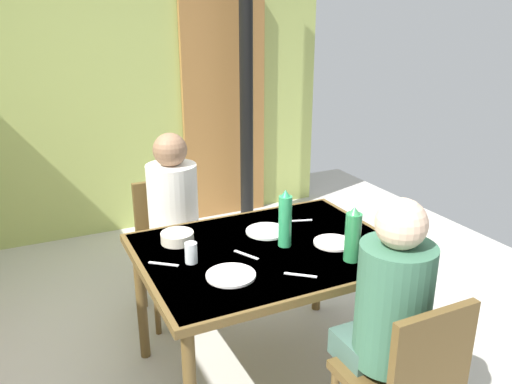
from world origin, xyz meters
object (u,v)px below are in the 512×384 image
(person_far_diner, at_px, (174,205))
(serving_bowl_center, at_px, (177,237))
(water_bottle_green_near, at_px, (353,236))
(chair_far_diner, at_px, (170,240))
(dining_table, at_px, (269,260))
(chair_near_diner, at_px, (407,379))
(water_bottle_green_far, at_px, (285,220))
(person_near_diner, at_px, (391,300))

(person_far_diner, bearing_deg, serving_bowl_center, 75.16)
(person_far_diner, height_order, water_bottle_green_near, person_far_diner)
(chair_far_diner, bearing_deg, dining_table, 108.26)
(dining_table, height_order, person_far_diner, person_far_diner)
(chair_near_diner, relative_size, water_bottle_green_near, 3.18)
(chair_near_diner, bearing_deg, dining_table, 102.54)
(water_bottle_green_near, bearing_deg, chair_far_diner, 116.63)
(chair_near_diner, distance_m, person_far_diner, 1.65)
(dining_table, xyz_separation_m, water_bottle_green_far, (0.08, -0.01, 0.21))
(serving_bowl_center, bearing_deg, chair_near_diner, -62.10)
(chair_far_diner, xyz_separation_m, person_near_diner, (0.47, -1.55, 0.28))
(chair_far_diner, distance_m, water_bottle_green_far, 1.01)
(person_far_diner, bearing_deg, person_near_diner, 108.22)
(person_near_diner, bearing_deg, chair_far_diner, 106.72)
(chair_near_diner, relative_size, person_near_diner, 1.13)
(chair_near_diner, height_order, water_bottle_green_near, water_bottle_green_near)
(person_near_diner, relative_size, water_bottle_green_far, 2.56)
(dining_table, xyz_separation_m, chair_far_diner, (-0.28, 0.84, -0.18))
(dining_table, height_order, water_bottle_green_far, water_bottle_green_far)
(chair_near_diner, distance_m, serving_bowl_center, 1.28)
(chair_near_diner, relative_size, chair_far_diner, 1.00)
(dining_table, bearing_deg, person_near_diner, -75.15)
(person_near_diner, height_order, serving_bowl_center, person_near_diner)
(water_bottle_green_far, bearing_deg, water_bottle_green_near, -53.53)
(dining_table, height_order, person_near_diner, person_near_diner)
(serving_bowl_center, bearing_deg, water_bottle_green_near, -38.82)
(water_bottle_green_near, bearing_deg, chair_near_diner, -100.81)
(chair_far_diner, relative_size, person_near_diner, 1.13)
(chair_far_diner, xyz_separation_m, serving_bowl_center, (-0.12, -0.58, 0.28))
(person_near_diner, distance_m, water_bottle_green_near, 0.44)
(person_near_diner, distance_m, serving_bowl_center, 1.13)
(person_near_diner, bearing_deg, serving_bowl_center, 121.13)
(person_near_diner, bearing_deg, water_bottle_green_far, 98.50)
(person_far_diner, height_order, water_bottle_green_far, person_far_diner)
(water_bottle_green_near, bearing_deg, water_bottle_green_far, 126.47)
(dining_table, xyz_separation_m, person_far_diner, (-0.28, 0.71, 0.10))
(person_far_diner, distance_m, serving_bowl_center, 0.46)
(person_near_diner, height_order, water_bottle_green_far, person_near_diner)
(serving_bowl_center, bearing_deg, water_bottle_green_far, -29.54)
(person_near_diner, relative_size, serving_bowl_center, 4.53)
(dining_table, xyz_separation_m, person_near_diner, (0.19, -0.71, 0.10))
(chair_near_diner, xyz_separation_m, person_near_diner, (-0.00, 0.14, 0.28))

